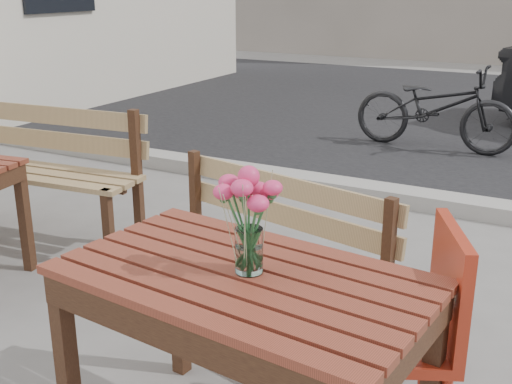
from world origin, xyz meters
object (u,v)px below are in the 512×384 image
Objects in this scene: red_chair at (413,324)px; main_vase at (249,207)px; main_table at (244,306)px; bicycle at (435,107)px.

red_chair is 0.77m from main_vase.
main_vase is (-0.48, -0.36, 0.48)m from red_chair.
main_table is at bearing -136.69° from main_vase.
main_vase is 0.22× the size of bicycle.
bicycle reaches higher than main_table.
main_vase reaches higher than bicycle.
main_table is 0.79× the size of bicycle.
red_chair is 0.53× the size of bicycle.
bicycle is (-0.50, 4.97, -0.55)m from main_vase.
main_table is at bearing -172.31° from bicycle.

